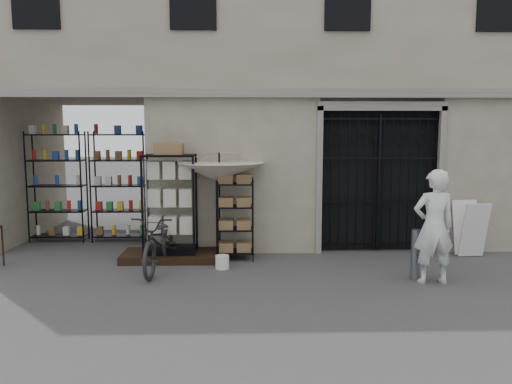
{
  "coord_description": "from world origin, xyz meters",
  "views": [
    {
      "loc": [
        -1.06,
        -8.03,
        2.52
      ],
      "look_at": [
        -0.8,
        1.4,
        1.35
      ],
      "focal_mm": 35.0,
      "sensor_mm": 36.0,
      "label": 1
    }
  ],
  "objects_px": {
    "bicycle": "(161,270)",
    "easel_sign": "(470,229)",
    "white_bucket": "(222,262)",
    "market_umbrella": "(219,167)",
    "wire_rack": "(235,220)",
    "shopkeeper": "(431,283)",
    "display_cabinet": "(170,209)",
    "steel_bollard": "(415,254)"
  },
  "relations": [
    {
      "from": "display_cabinet",
      "to": "market_umbrella",
      "type": "height_order",
      "value": "market_umbrella"
    },
    {
      "from": "wire_rack",
      "to": "easel_sign",
      "type": "height_order",
      "value": "wire_rack"
    },
    {
      "from": "white_bucket",
      "to": "easel_sign",
      "type": "bearing_deg",
      "value": 8.93
    },
    {
      "from": "display_cabinet",
      "to": "wire_rack",
      "type": "height_order",
      "value": "display_cabinet"
    },
    {
      "from": "white_bucket",
      "to": "bicycle",
      "type": "distance_m",
      "value": 1.13
    },
    {
      "from": "market_umbrella",
      "to": "wire_rack",
      "type": "bearing_deg",
      "value": -27.33
    },
    {
      "from": "market_umbrella",
      "to": "bicycle",
      "type": "bearing_deg",
      "value": -138.96
    },
    {
      "from": "wire_rack",
      "to": "steel_bollard",
      "type": "bearing_deg",
      "value": -30.93
    },
    {
      "from": "white_bucket",
      "to": "bicycle",
      "type": "height_order",
      "value": "bicycle"
    },
    {
      "from": "white_bucket",
      "to": "shopkeeper",
      "type": "distance_m",
      "value": 3.64
    },
    {
      "from": "shopkeeper",
      "to": "white_bucket",
      "type": "bearing_deg",
      "value": -19.14
    },
    {
      "from": "white_bucket",
      "to": "easel_sign",
      "type": "distance_m",
      "value": 5.01
    },
    {
      "from": "steel_bollard",
      "to": "shopkeeper",
      "type": "bearing_deg",
      "value": -45.52
    },
    {
      "from": "white_bucket",
      "to": "wire_rack",
      "type": "bearing_deg",
      "value": 72.03
    },
    {
      "from": "steel_bollard",
      "to": "easel_sign",
      "type": "relative_size",
      "value": 0.79
    },
    {
      "from": "display_cabinet",
      "to": "easel_sign",
      "type": "relative_size",
      "value": 1.9
    },
    {
      "from": "bicycle",
      "to": "easel_sign",
      "type": "xyz_separation_m",
      "value": [
        6.05,
        0.83,
        0.56
      ]
    },
    {
      "from": "white_bucket",
      "to": "steel_bollard",
      "type": "distance_m",
      "value": 3.4
    },
    {
      "from": "market_umbrella",
      "to": "shopkeeper",
      "type": "relative_size",
      "value": 1.32
    },
    {
      "from": "steel_bollard",
      "to": "shopkeeper",
      "type": "xyz_separation_m",
      "value": [
        0.21,
        -0.21,
        -0.43
      ]
    },
    {
      "from": "market_umbrella",
      "to": "steel_bollard",
      "type": "relative_size",
      "value": 2.92
    },
    {
      "from": "display_cabinet",
      "to": "shopkeeper",
      "type": "bearing_deg",
      "value": -23.45
    },
    {
      "from": "white_bucket",
      "to": "shopkeeper",
      "type": "relative_size",
      "value": 0.13
    },
    {
      "from": "wire_rack",
      "to": "bicycle",
      "type": "bearing_deg",
      "value": -156.83
    },
    {
      "from": "steel_bollard",
      "to": "wire_rack",
      "type": "bearing_deg",
      "value": 154.88
    },
    {
      "from": "white_bucket",
      "to": "easel_sign",
      "type": "relative_size",
      "value": 0.23
    },
    {
      "from": "display_cabinet",
      "to": "wire_rack",
      "type": "bearing_deg",
      "value": -1.28
    },
    {
      "from": "shopkeeper",
      "to": "wire_rack",
      "type": "bearing_deg",
      "value": -30.61
    },
    {
      "from": "display_cabinet",
      "to": "bicycle",
      "type": "bearing_deg",
      "value": -102.42
    },
    {
      "from": "wire_rack",
      "to": "white_bucket",
      "type": "xyz_separation_m",
      "value": [
        -0.23,
        -0.7,
        -0.66
      ]
    },
    {
      "from": "display_cabinet",
      "to": "white_bucket",
      "type": "bearing_deg",
      "value": -35.93
    },
    {
      "from": "wire_rack",
      "to": "white_bucket",
      "type": "height_order",
      "value": "wire_rack"
    },
    {
      "from": "display_cabinet",
      "to": "easel_sign",
      "type": "xyz_separation_m",
      "value": [
        5.95,
        0.14,
        -0.45
      ]
    },
    {
      "from": "white_bucket",
      "to": "bicycle",
      "type": "relative_size",
      "value": 0.13
    },
    {
      "from": "white_bucket",
      "to": "steel_bollard",
      "type": "bearing_deg",
      "value": -12.73
    },
    {
      "from": "display_cabinet",
      "to": "shopkeeper",
      "type": "distance_m",
      "value": 4.91
    },
    {
      "from": "wire_rack",
      "to": "shopkeeper",
      "type": "xyz_separation_m",
      "value": [
        3.28,
        -1.65,
        -0.78
      ]
    },
    {
      "from": "display_cabinet",
      "to": "market_umbrella",
      "type": "relative_size",
      "value": 0.83
    },
    {
      "from": "easel_sign",
      "to": "display_cabinet",
      "type": "bearing_deg",
      "value": 177.09
    },
    {
      "from": "shopkeeper",
      "to": "display_cabinet",
      "type": "bearing_deg",
      "value": -23.24
    },
    {
      "from": "market_umbrella",
      "to": "white_bucket",
      "type": "bearing_deg",
      "value": -84.52
    },
    {
      "from": "bicycle",
      "to": "shopkeeper",
      "type": "distance_m",
      "value": 4.72
    }
  ]
}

